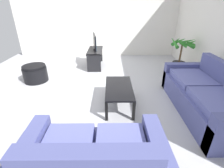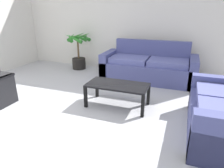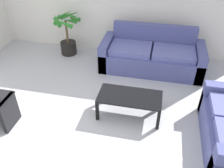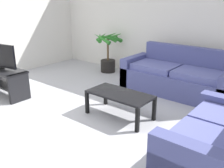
{
  "view_description": "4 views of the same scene",
  "coord_description": "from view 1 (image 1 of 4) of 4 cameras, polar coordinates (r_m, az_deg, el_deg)",
  "views": [
    {
      "loc": [
        3.49,
        0.51,
        1.87
      ],
      "look_at": [
        0.55,
        0.54,
        0.43
      ],
      "focal_mm": 26.49,
      "sensor_mm": 36.0,
      "label": 1
    },
    {
      "loc": [
        1.65,
        -2.36,
        1.6
      ],
      "look_at": [
        0.59,
        0.5,
        0.47
      ],
      "focal_mm": 32.21,
      "sensor_mm": 36.0,
      "label": 2
    },
    {
      "loc": [
        0.99,
        -2.37,
        2.84
      ],
      "look_at": [
        0.32,
        0.67,
        0.6
      ],
      "focal_mm": 38.16,
      "sensor_mm": 36.0,
      "label": 3
    },
    {
      "loc": [
        2.86,
        -2.28,
        1.85
      ],
      "look_at": [
        0.38,
        0.79,
        0.47
      ],
      "focal_mm": 40.31,
      "sensor_mm": 36.0,
      "label": 4
    }
  ],
  "objects": [
    {
      "name": "ground_plane",
      "position": [
        3.99,
        -7.85,
        -2.15
      ],
      "size": [
        6.6,
        6.6,
        0.0
      ],
      "primitive_type": "plane",
      "color": "#B2B2B7"
    },
    {
      "name": "couch_main",
      "position": [
        3.54,
        29.64,
        -3.97
      ],
      "size": [
        2.17,
        0.9,
        0.9
      ],
      "color": "#4C518C",
      "rests_on": "ground"
    },
    {
      "name": "potted_palm",
      "position": [
        5.27,
        22.59,
        8.86
      ],
      "size": [
        0.71,
        0.69,
        1.03
      ],
      "color": "black",
      "rests_on": "ground"
    },
    {
      "name": "couch_loveseat",
      "position": [
        1.99,
        -6.22,
        -26.28
      ],
      "size": [
        0.9,
        1.53,
        0.9
      ],
      "color": "#4C518C",
      "rests_on": "ground"
    },
    {
      "name": "coffee_table",
      "position": [
        3.25,
        2.41,
        -1.86
      ],
      "size": [
        1.05,
        0.52,
        0.4
      ],
      "color": "black",
      "rests_on": "ground"
    },
    {
      "name": "tv_stand",
      "position": [
        5.45,
        -5.8,
        9.69
      ],
      "size": [
        1.1,
        0.45,
        0.54
      ],
      "color": "black",
      "rests_on": "ground"
    },
    {
      "name": "ottoman",
      "position": [
        4.8,
        -24.97,
        3.35
      ],
      "size": [
        0.61,
        0.61,
        0.43
      ],
      "color": "black",
      "rests_on": "ground"
    },
    {
      "name": "tv",
      "position": [
        5.34,
        -5.99,
        14.27
      ],
      "size": [
        0.79,
        0.16,
        0.48
      ],
      "color": "black",
      "rests_on": "tv_stand"
    },
    {
      "name": "wall_left",
      "position": [
        6.53,
        -5.4,
        21.38
      ],
      "size": [
        0.06,
        6.0,
        2.7
      ],
      "primitive_type": "cube",
      "color": "silver",
      "rests_on": "ground"
    }
  ]
}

